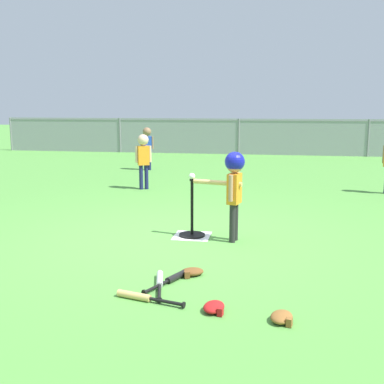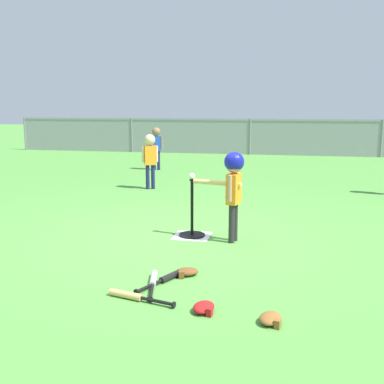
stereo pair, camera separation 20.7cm
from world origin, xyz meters
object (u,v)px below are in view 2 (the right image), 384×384
Objects in this scene: batter_child at (233,178)px; spare_bat_black at (168,278)px; fielder_near_left at (150,154)px; glove_tossed_aside at (187,272)px; spare_bat_silver at (153,281)px; batting_tee at (192,227)px; fielder_near_right at (156,143)px; glove_by_plate at (204,307)px; baseball_on_tee at (192,176)px; spare_bat_wood at (132,296)px; glove_near_bats at (271,318)px.

spare_bat_black is (-0.42, -1.38, -0.72)m from batter_child.
fielder_near_left is 4.76m from glove_tossed_aside.
batting_tee is at bearing 89.58° from spare_bat_silver.
fielder_near_right is at bearing 110.27° from batting_tee.
batter_child reaches higher than fielder_near_left.
batter_child is 4.32× the size of glove_by_plate.
batting_tee is 1.36m from glove_tossed_aside.
fielder_near_left is 4.87m from spare_bat_black.
batting_tee is at bearing 93.49° from spare_bat_black.
spare_bat_silver is at bearing -74.07° from fielder_near_right.
glove_by_plate is at bearing -75.57° from batting_tee.
fielder_near_left reaches higher than spare_bat_silver.
spare_bat_black is (0.09, -1.51, -0.08)m from batting_tee.
fielder_near_right is at bearing 103.66° from fielder_near_left.
glove_by_plate is at bearing -89.25° from batter_child.
baseball_on_tee is 0.07× the size of fielder_near_right.
fielder_near_right is (-2.10, 5.68, -0.07)m from baseball_on_tee.
spare_bat_silver is 0.38m from glove_tossed_aside.
baseball_on_tee is 2.27m from glove_by_plate.
spare_bat_silver and spare_bat_wood have the same top height.
spare_bat_silver is (-0.01, -1.63, -0.08)m from batting_tee.
fielder_near_right is at bearing 110.27° from baseball_on_tee.
glove_by_plate is (2.63, -7.76, -0.64)m from fielder_near_right.
baseball_on_tee is 2.52m from glove_near_bats.
fielder_near_left is at bearing 111.21° from glove_by_plate.
glove_tossed_aside is at bearing -71.65° from fielder_near_right.
fielder_near_left is 1.69× the size of spare_bat_black.
spare_bat_wood is at bearing -74.73° from fielder_near_left.
baseball_on_tee is at bearing 165.77° from batter_child.
batter_child is at bearing 73.12° from spare_bat_black.
batter_child is at bearing 90.75° from glove_by_plate.
baseball_on_tee is at bearing 99.77° from glove_tossed_aside.
fielder_near_right is 7.94m from spare_bat_wood.
fielder_near_right is at bearing 104.72° from spare_bat_wood.
batting_tee is 1.13× the size of spare_bat_silver.
glove_by_plate is 0.97× the size of glove_near_bats.
glove_near_bats is at bearing -64.13° from baseball_on_tee.
batting_tee is 0.63m from baseball_on_tee.
glove_by_plate is at bearing -67.71° from glove_tossed_aside.
spare_bat_black is at bearing 127.68° from glove_by_plate.
batter_child is at bearing -65.82° from fielder_near_right.
fielder_near_left is at bearing 115.51° from baseball_on_tee.
spare_bat_silver is at bearing 152.83° from glove_near_bats.
glove_near_bats is (0.52, -0.09, 0.00)m from glove_by_plate.
baseball_on_tee is 0.29× the size of glove_near_bats.
glove_near_bats is (1.05, -2.17, -0.08)m from batting_tee.
spare_bat_silver is 1.01× the size of spare_bat_black.
spare_bat_silver and spare_bat_black have the same top height.
baseball_on_tee is at bearing 93.49° from spare_bat_black.
baseball_on_tee is 2.10m from spare_bat_wood.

